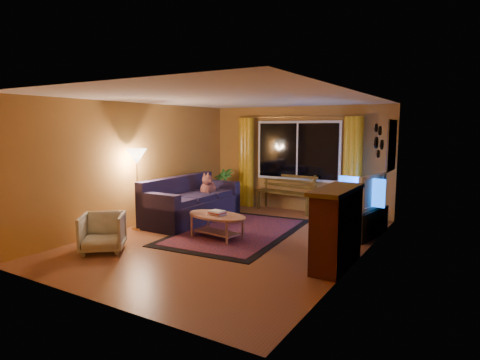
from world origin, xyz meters
The scene contains 22 objects.
floor centered at (0.00, 0.00, -0.01)m, with size 4.50×6.00×0.02m, color brown.
ceiling centered at (0.00, 0.00, 2.51)m, with size 4.50×6.00×0.02m, color white.
wall_back centered at (0.00, 3.01, 1.25)m, with size 4.50×0.02×2.50m, color #B57D35.
wall_left centered at (-2.26, 0.00, 1.25)m, with size 0.02×6.00×2.50m, color #B57D35.
wall_right centered at (2.26, 0.00, 1.25)m, with size 0.02×6.00×2.50m, color #B57D35.
window centered at (0.00, 2.94, 1.45)m, with size 2.00×0.02×1.30m, color black.
curtain_rod centered at (0.00, 2.90, 2.25)m, with size 0.03×0.03×3.20m, color #BF8C3F.
curtain_left centered at (-1.35, 2.88, 1.12)m, with size 0.36×0.36×2.24m, color gold.
curtain_right centered at (1.35, 2.88, 1.12)m, with size 0.36×0.36×2.24m, color gold.
bench centered at (-0.20, 2.75, 0.23)m, with size 1.50×0.44×0.45m, color #4C370F.
potted_plant centered at (-1.71, 2.34, 0.49)m, with size 0.55×0.55×0.98m, color #235B1E.
sofa centered at (-1.50, 0.79, 0.47)m, with size 1.00×2.33×0.94m, color #241D3B.
dog centered at (-1.45, 1.31, 0.73)m, with size 0.35×0.48×0.53m, color #974F44, non-canonical shape.
armchair centered at (-1.43, -1.65, 0.34)m, with size 0.66×0.62×0.68m, color beige.
floor_lamp centered at (-2.00, -0.30, 0.80)m, with size 0.27×0.27×1.60m, color #BF8C3F.
rug centered at (-0.18, 0.50, 0.01)m, with size 2.00×3.16×0.02m, color maroon.
coffee_table centered at (-0.26, -0.08, 0.22)m, with size 1.22×1.22×0.44m, color #AD7357.
tv_console centered at (2.00, 1.49, 0.26)m, with size 0.41×1.23×0.51m, color black.
television centered at (2.00, 1.49, 0.84)m, with size 1.13×0.15×0.65m, color black.
fireplace centered at (2.05, -0.40, 0.55)m, with size 0.40×1.20×1.10m, color maroon.
mirror_cluster centered at (2.21, 1.30, 1.80)m, with size 0.06×0.60×0.56m, color black, non-canonical shape.
painting centered at (2.22, 2.45, 1.65)m, with size 0.04×0.76×0.96m, color #CA682B.
Camera 1 is at (3.76, -5.93, 2.02)m, focal length 30.00 mm.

